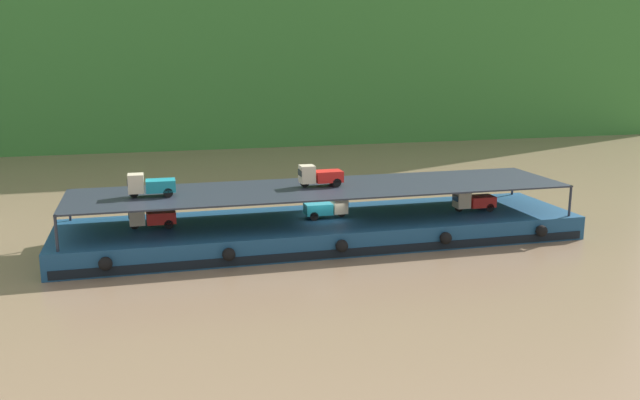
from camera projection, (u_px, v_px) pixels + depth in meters
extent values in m
plane|color=#7F664C|center=(323.00, 241.00, 42.95)|extent=(400.00, 400.00, 0.00)
cube|color=navy|center=(323.00, 230.00, 42.79)|extent=(32.74, 7.93, 1.50)
cube|color=black|center=(341.00, 253.00, 39.11)|extent=(32.08, 0.06, 0.50)
sphere|color=black|center=(105.00, 264.00, 35.54)|extent=(0.74, 0.74, 0.74)
sphere|color=black|center=(229.00, 254.00, 37.17)|extent=(0.74, 0.74, 0.74)
sphere|color=black|center=(342.00, 246.00, 38.81)|extent=(0.74, 0.74, 0.74)
sphere|color=black|center=(446.00, 238.00, 40.45)|extent=(0.74, 0.74, 0.74)
sphere|color=black|center=(542.00, 231.00, 42.08)|extent=(0.74, 0.74, 0.74)
cylinder|color=#232833|center=(513.00, 181.00, 49.57)|extent=(0.16, 0.16, 2.00)
cylinder|color=#232833|center=(570.00, 201.00, 42.99)|extent=(0.16, 0.16, 2.00)
cylinder|color=#232833|center=(69.00, 205.00, 41.83)|extent=(0.16, 0.16, 2.00)
cylinder|color=#232833|center=(56.00, 233.00, 35.25)|extent=(0.16, 0.16, 2.00)
cube|color=#232833|center=(323.00, 188.00, 42.21)|extent=(31.14, 7.13, 0.10)
cube|color=red|center=(161.00, 217.00, 40.30)|extent=(1.74, 1.25, 0.70)
cube|color=beige|center=(137.00, 215.00, 39.87)|extent=(0.93, 1.03, 1.10)
cube|color=#19232D|center=(129.00, 214.00, 39.71)|extent=(0.07, 0.85, 0.38)
cylinder|color=black|center=(135.00, 225.00, 39.94)|extent=(0.56, 0.16, 0.56)
cylinder|color=black|center=(168.00, 220.00, 40.98)|extent=(0.56, 0.16, 0.56)
cylinder|color=black|center=(169.00, 224.00, 39.99)|extent=(0.56, 0.16, 0.56)
cube|color=teal|center=(318.00, 209.00, 42.48)|extent=(1.71, 1.22, 0.70)
cube|color=#C6B793|center=(339.00, 204.00, 42.78)|extent=(0.91, 1.01, 1.10)
cube|color=#19232D|center=(346.00, 202.00, 42.87)|extent=(0.05, 0.85, 0.38)
cylinder|color=black|center=(342.00, 213.00, 42.93)|extent=(0.56, 0.15, 0.56)
cylinder|color=black|center=(314.00, 216.00, 41.96)|extent=(0.56, 0.15, 0.56)
cylinder|color=black|center=(310.00, 212.00, 42.96)|extent=(0.56, 0.15, 0.56)
cube|color=red|center=(481.00, 201.00, 44.64)|extent=(1.72, 1.23, 0.70)
cube|color=beige|center=(462.00, 199.00, 44.26)|extent=(0.91, 1.01, 1.10)
cube|color=#19232D|center=(455.00, 198.00, 44.13)|extent=(0.05, 0.85, 0.38)
cylinder|color=black|center=(459.00, 207.00, 44.35)|extent=(0.56, 0.15, 0.56)
cylinder|color=black|center=(482.00, 204.00, 45.31)|extent=(0.56, 0.15, 0.56)
cylinder|color=black|center=(490.00, 208.00, 44.30)|extent=(0.56, 0.15, 0.56)
cube|color=teal|center=(161.00, 186.00, 39.53)|extent=(1.71, 1.22, 0.70)
cube|color=beige|center=(136.00, 183.00, 39.15)|extent=(0.91, 1.01, 1.10)
cube|color=#19232D|center=(127.00, 182.00, 39.02)|extent=(0.05, 0.85, 0.38)
cylinder|color=black|center=(134.00, 193.00, 39.24)|extent=(0.56, 0.15, 0.56)
cylinder|color=black|center=(168.00, 189.00, 40.21)|extent=(0.56, 0.15, 0.56)
cylinder|color=black|center=(168.00, 193.00, 39.20)|extent=(0.56, 0.15, 0.56)
cube|color=red|center=(328.00, 176.00, 42.56)|extent=(1.73, 1.24, 0.70)
cube|color=beige|center=(307.00, 174.00, 42.14)|extent=(0.92, 1.02, 1.10)
cube|color=#19232D|center=(300.00, 173.00, 41.99)|extent=(0.06, 0.85, 0.38)
cylinder|color=black|center=(305.00, 183.00, 42.22)|extent=(0.56, 0.15, 0.56)
cylinder|color=black|center=(332.00, 180.00, 43.24)|extent=(0.56, 0.15, 0.56)
cylinder|color=black|center=(337.00, 183.00, 42.25)|extent=(0.56, 0.15, 0.56)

